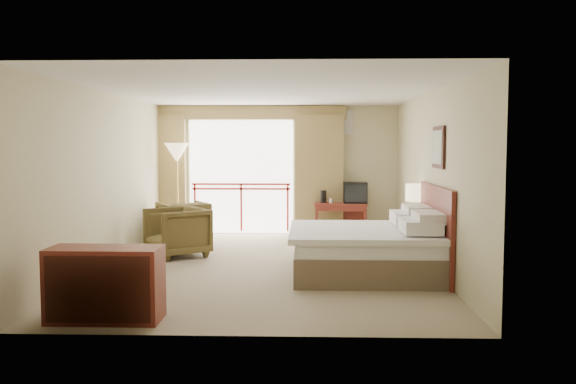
{
  "coord_description": "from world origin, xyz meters",
  "views": [
    {
      "loc": [
        0.6,
        -9.37,
        1.89
      ],
      "look_at": [
        0.29,
        0.4,
        1.13
      ],
      "focal_mm": 38.0,
      "sensor_mm": 36.0,
      "label": 1
    }
  ],
  "objects_px": {
    "nightstand": "(416,240)",
    "wastebasket": "(326,233)",
    "table_lamp": "(416,193)",
    "armchair_near": "(177,256)",
    "floor_lamp": "(177,156)",
    "dresser": "(105,284)",
    "side_table": "(166,230)",
    "tv": "(355,193)",
    "armchair_far": "(183,243)",
    "bed": "(369,249)",
    "desk": "(340,210)"
  },
  "relations": [
    {
      "from": "table_lamp",
      "to": "side_table",
      "type": "distance_m",
      "value": 4.51
    },
    {
      "from": "table_lamp",
      "to": "armchair_far",
      "type": "height_order",
      "value": "table_lamp"
    },
    {
      "from": "side_table",
      "to": "dresser",
      "type": "relative_size",
      "value": 0.42
    },
    {
      "from": "wastebasket",
      "to": "dresser",
      "type": "distance_m",
      "value": 6.14
    },
    {
      "from": "table_lamp",
      "to": "armchair_far",
      "type": "bearing_deg",
      "value": 161.49
    },
    {
      "from": "armchair_near",
      "to": "side_table",
      "type": "relative_size",
      "value": 1.84
    },
    {
      "from": "bed",
      "to": "armchair_far",
      "type": "relative_size",
      "value": 2.42
    },
    {
      "from": "tv",
      "to": "armchair_near",
      "type": "bearing_deg",
      "value": -160.37
    },
    {
      "from": "armchair_far",
      "to": "desk",
      "type": "bearing_deg",
      "value": 166.32
    },
    {
      "from": "armchair_far",
      "to": "floor_lamp",
      "type": "distance_m",
      "value": 1.78
    },
    {
      "from": "nightstand",
      "to": "wastebasket",
      "type": "distance_m",
      "value": 2.33
    },
    {
      "from": "tv",
      "to": "side_table",
      "type": "bearing_deg",
      "value": -173.45
    },
    {
      "from": "nightstand",
      "to": "armchair_far",
      "type": "height_order",
      "value": "nightstand"
    },
    {
      "from": "tv",
      "to": "side_table",
      "type": "distance_m",
      "value": 3.9
    },
    {
      "from": "side_table",
      "to": "bed",
      "type": "bearing_deg",
      "value": -31.76
    },
    {
      "from": "desk",
      "to": "armchair_far",
      "type": "height_order",
      "value": "desk"
    },
    {
      "from": "bed",
      "to": "desk",
      "type": "relative_size",
      "value": 2.0
    },
    {
      "from": "nightstand",
      "to": "table_lamp",
      "type": "xyz_separation_m",
      "value": [
        0.0,
        0.05,
        0.78
      ]
    },
    {
      "from": "wastebasket",
      "to": "floor_lamp",
      "type": "distance_m",
      "value": 3.36
    },
    {
      "from": "dresser",
      "to": "wastebasket",
      "type": "bearing_deg",
      "value": 63.72
    },
    {
      "from": "armchair_far",
      "to": "armchair_near",
      "type": "distance_m",
      "value": 1.47
    },
    {
      "from": "table_lamp",
      "to": "wastebasket",
      "type": "bearing_deg",
      "value": 129.03
    },
    {
      "from": "nightstand",
      "to": "dresser",
      "type": "xyz_separation_m",
      "value": [
        -3.97,
        -3.76,
        0.1
      ]
    },
    {
      "from": "tv",
      "to": "floor_lamp",
      "type": "xyz_separation_m",
      "value": [
        -3.6,
        -0.25,
        0.75
      ]
    },
    {
      "from": "bed",
      "to": "table_lamp",
      "type": "relative_size",
      "value": 3.5
    },
    {
      "from": "dresser",
      "to": "side_table",
      "type": "bearing_deg",
      "value": 93.21
    },
    {
      "from": "armchair_near",
      "to": "table_lamp",
      "type": "bearing_deg",
      "value": 55.39
    },
    {
      "from": "bed",
      "to": "armchair_near",
      "type": "xyz_separation_m",
      "value": [
        -3.09,
        1.34,
        -0.38
      ]
    },
    {
      "from": "bed",
      "to": "nightstand",
      "type": "xyz_separation_m",
      "value": [
        0.92,
        1.34,
        -0.07
      ]
    },
    {
      "from": "nightstand",
      "to": "wastebasket",
      "type": "relative_size",
      "value": 2.07
    },
    {
      "from": "desk",
      "to": "armchair_near",
      "type": "height_order",
      "value": "desk"
    },
    {
      "from": "dresser",
      "to": "floor_lamp",
      "type": "bearing_deg",
      "value": 92.64
    },
    {
      "from": "armchair_far",
      "to": "table_lamp",
      "type": "bearing_deg",
      "value": 131.17
    },
    {
      "from": "table_lamp",
      "to": "side_table",
      "type": "bearing_deg",
      "value": 170.21
    },
    {
      "from": "table_lamp",
      "to": "armchair_near",
      "type": "xyz_separation_m",
      "value": [
        -4.0,
        -0.05,
        -1.08
      ]
    },
    {
      "from": "desk",
      "to": "side_table",
      "type": "height_order",
      "value": "desk"
    },
    {
      "from": "tv",
      "to": "wastebasket",
      "type": "xyz_separation_m",
      "value": [
        -0.61,
        -0.49,
        -0.76
      ]
    },
    {
      "from": "tv",
      "to": "dresser",
      "type": "relative_size",
      "value": 0.4
    },
    {
      "from": "floor_lamp",
      "to": "side_table",
      "type": "bearing_deg",
      "value": -87.53
    },
    {
      "from": "nightstand",
      "to": "side_table",
      "type": "distance_m",
      "value": 4.45
    },
    {
      "from": "table_lamp",
      "to": "armchair_far",
      "type": "relative_size",
      "value": 0.69
    },
    {
      "from": "nightstand",
      "to": "floor_lamp",
      "type": "distance_m",
      "value": 5.08
    },
    {
      "from": "nightstand",
      "to": "side_table",
      "type": "bearing_deg",
      "value": 168.01
    },
    {
      "from": "tv",
      "to": "side_table",
      "type": "relative_size",
      "value": 0.95
    },
    {
      "from": "armchair_far",
      "to": "wastebasket",
      "type": "bearing_deg",
      "value": 157.32
    },
    {
      "from": "floor_lamp",
      "to": "wastebasket",
      "type": "bearing_deg",
      "value": -4.63
    },
    {
      "from": "bed",
      "to": "floor_lamp",
      "type": "bearing_deg",
      "value": 135.92
    },
    {
      "from": "wastebasket",
      "to": "side_table",
      "type": "bearing_deg",
      "value": -160.86
    },
    {
      "from": "nightstand",
      "to": "armchair_far",
      "type": "distance_m",
      "value": 4.46
    },
    {
      "from": "nightstand",
      "to": "armchair_near",
      "type": "xyz_separation_m",
      "value": [
        -4.0,
        -0.0,
        -0.3
      ]
    }
  ]
}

